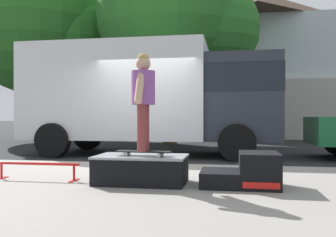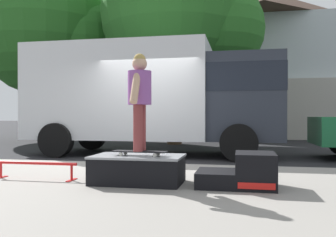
% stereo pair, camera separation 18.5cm
% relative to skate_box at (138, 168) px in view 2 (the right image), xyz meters
% --- Properties ---
extents(ground_plane, '(140.00, 140.00, 0.00)m').
position_rel_skate_box_xyz_m(ground_plane, '(-0.82, 2.68, -0.33)').
color(ground_plane, black).
extents(sidewalk_slab, '(50.00, 5.00, 0.12)m').
position_rel_skate_box_xyz_m(sidewalk_slab, '(-0.82, -0.32, -0.27)').
color(sidewalk_slab, gray).
rests_on(sidewalk_slab, ground).
extents(skate_box, '(1.29, 0.76, 0.40)m').
position_rel_skate_box_xyz_m(skate_box, '(0.00, 0.00, 0.00)').
color(skate_box, black).
rests_on(skate_box, sidewalk_slab).
extents(kicker_ramp, '(1.05, 0.70, 0.47)m').
position_rel_skate_box_xyz_m(kicker_ramp, '(1.47, -0.00, -0.02)').
color(kicker_ramp, black).
rests_on(kicker_ramp, sidewalk_slab).
extents(grind_rail, '(1.34, 0.28, 0.26)m').
position_rel_skate_box_xyz_m(grind_rail, '(-1.62, 0.01, -0.02)').
color(grind_rail, red).
rests_on(grind_rail, sidewalk_slab).
extents(skateboard, '(0.79, 0.25, 0.07)m').
position_rel_skate_box_xyz_m(skateboard, '(0.04, -0.05, 0.24)').
color(skateboard, black).
rests_on(skateboard, skate_box).
extents(skater_kid, '(0.33, 0.71, 1.37)m').
position_rel_skate_box_xyz_m(skater_kid, '(0.04, -0.05, 1.06)').
color(skater_kid, brown).
rests_on(skater_kid, skateboard).
extents(box_truck, '(6.91, 2.63, 3.05)m').
position_rel_skate_box_xyz_m(box_truck, '(-0.93, 4.88, 1.37)').
color(box_truck, silver).
rests_on(box_truck, ground).
extents(street_tree_main, '(6.88, 6.25, 8.25)m').
position_rel_skate_box_xyz_m(street_tree_main, '(-6.93, 10.17, 4.61)').
color(street_tree_main, brown).
rests_on(street_tree_main, ground).
extents(street_tree_neighbour, '(6.24, 5.68, 7.91)m').
position_rel_skate_box_xyz_m(street_tree_neighbour, '(-0.73, 8.78, 4.58)').
color(street_tree_neighbour, brown).
rests_on(street_tree_neighbour, ground).
extents(house_behind, '(9.54, 8.23, 8.40)m').
position_rel_skate_box_xyz_m(house_behind, '(2.39, 16.38, 3.91)').
color(house_behind, silver).
rests_on(house_behind, ground).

